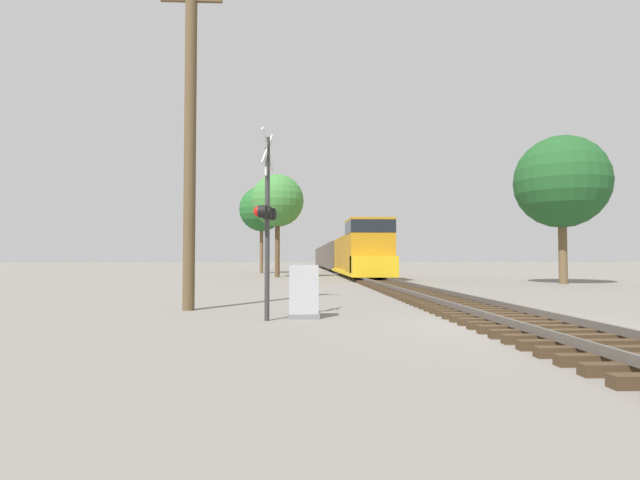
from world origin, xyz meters
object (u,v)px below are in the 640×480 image
(freight_train, at_px, (336,256))
(tree_mid_background, at_px, (277,201))
(tree_deep_background, at_px, (262,209))
(tree_far_right, at_px, (562,182))
(relay_cabinet, at_px, (304,292))
(utility_pole, at_px, (190,140))
(crossing_signal_near, at_px, (266,215))

(freight_train, bearing_deg, tree_mid_background, -105.86)
(tree_mid_background, distance_m, tree_deep_background, 11.42)
(tree_far_right, xyz_separation_m, tree_deep_background, (-19.43, 22.65, 0.55))
(freight_train, distance_m, tree_far_right, 36.29)
(relay_cabinet, height_order, tree_far_right, tree_far_right)
(freight_train, xyz_separation_m, utility_pole, (-8.03, -48.63, 3.18))
(relay_cabinet, height_order, utility_pole, utility_pole)
(relay_cabinet, relative_size, tree_deep_background, 0.15)
(freight_train, distance_m, utility_pole, 49.39)
(freight_train, relative_size, tree_far_right, 7.59)
(freight_train, height_order, tree_far_right, tree_far_right)
(freight_train, xyz_separation_m, tree_mid_background, (-6.52, -22.95, 4.38))
(relay_cabinet, xyz_separation_m, tree_mid_background, (-1.79, 27.73, 5.50))
(tree_mid_background, bearing_deg, crossing_signal_near, -88.23)
(tree_deep_background, bearing_deg, tree_mid_background, -79.48)
(utility_pole, height_order, tree_deep_background, utility_pole)
(tree_deep_background, bearing_deg, crossing_signal_near, -85.71)
(tree_deep_background, bearing_deg, relay_cabinet, -84.32)
(freight_train, relative_size, utility_pole, 6.87)
(tree_far_right, bearing_deg, utility_pole, -142.92)
(tree_far_right, bearing_deg, tree_deep_background, 130.63)
(relay_cabinet, bearing_deg, tree_mid_background, 93.69)
(utility_pole, xyz_separation_m, tree_far_right, (18.86, 14.25, 1.08))
(relay_cabinet, xyz_separation_m, utility_pole, (-3.30, 2.05, 4.31))
(crossing_signal_near, height_order, tree_mid_background, tree_mid_background)
(tree_far_right, relative_size, tree_deep_background, 0.99)
(utility_pole, relative_size, tree_deep_background, 1.09)
(crossing_signal_near, xyz_separation_m, tree_far_right, (16.47, 16.76, 3.50))
(tree_far_right, xyz_separation_m, tree_mid_background, (-17.34, 11.43, 0.11))
(utility_pole, bearing_deg, tree_mid_background, 86.63)
(relay_cabinet, relative_size, tree_far_right, 0.15)
(tree_mid_background, relative_size, tree_deep_background, 0.93)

